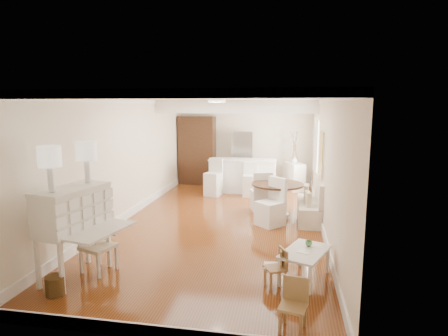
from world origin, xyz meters
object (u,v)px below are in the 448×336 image
(slip_chair_far, at_px, (261,191))
(bar_stool_right, at_px, (250,180))
(secretary_bureau, at_px, (74,233))
(breakfast_counter, at_px, (243,176))
(sideboard, at_px, (294,176))
(kids_chair_a, at_px, (275,268))
(pantry_cabinet, at_px, (197,150))
(dining_table, at_px, (277,200))
(bar_stool_left, at_px, (213,177))
(fridge, at_px, (252,159))
(kids_chair_c, at_px, (293,306))
(gustavian_armchair, at_px, (98,246))
(wicker_basket, at_px, (55,285))
(kids_chair_b, at_px, (273,266))
(slip_chair_near, at_px, (270,202))

(slip_chair_far, distance_m, bar_stool_right, 1.53)
(secretary_bureau, xyz_separation_m, bar_stool_right, (2.08, 5.78, -0.22))
(breakfast_counter, height_order, sideboard, breakfast_counter)
(kids_chair_a, bearing_deg, pantry_cabinet, 176.47)
(dining_table, relative_size, bar_stool_left, 1.11)
(fridge, height_order, sideboard, fridge)
(kids_chair_c, distance_m, bar_stool_left, 6.94)
(slip_chair_far, relative_size, pantry_cabinet, 0.44)
(gustavian_armchair, distance_m, breakfast_counter, 6.22)
(slip_chair_far, height_order, fridge, fridge)
(bar_stool_right, xyz_separation_m, sideboard, (1.28, 1.12, -0.06))
(kids_chair_c, bearing_deg, wicker_basket, -172.45)
(breakfast_counter, bearing_deg, bar_stool_left, -143.01)
(kids_chair_a, xyz_separation_m, kids_chair_c, (0.25, -1.08, 0.03))
(wicker_basket, distance_m, bar_stool_right, 6.68)
(sideboard, bearing_deg, kids_chair_b, -116.29)
(fridge, bearing_deg, slip_chair_near, -79.03)
(kids_chair_c, distance_m, sideboard, 7.76)
(kids_chair_b, relative_size, dining_table, 0.46)
(dining_table, xyz_separation_m, slip_chair_far, (-0.43, 0.57, 0.09))
(dining_table, relative_size, slip_chair_near, 1.14)
(dining_table, relative_size, sideboard, 1.34)
(slip_chair_far, distance_m, bar_stool_left, 2.04)
(kids_chair_a, relative_size, breakfast_counter, 0.28)
(fridge, bearing_deg, pantry_cabinet, 179.10)
(secretary_bureau, bearing_deg, kids_chair_b, 18.24)
(breakfast_counter, bearing_deg, wicker_basket, -104.66)
(secretary_bureau, distance_m, dining_table, 4.78)
(slip_chair_near, bearing_deg, pantry_cabinet, 165.20)
(dining_table, distance_m, slip_chair_near, 0.66)
(bar_stool_left, relative_size, bar_stool_right, 1.10)
(breakfast_counter, relative_size, bar_stool_right, 2.05)
(kids_chair_c, bearing_deg, breakfast_counter, 114.69)
(secretary_bureau, height_order, sideboard, secretary_bureau)
(slip_chair_near, xyz_separation_m, slip_chair_far, (-0.29, 1.20, -0.03))
(bar_stool_right, bearing_deg, kids_chair_b, -83.47)
(gustavian_armchair, height_order, bar_stool_right, bar_stool_right)
(kids_chair_c, bearing_deg, slip_chair_far, 111.34)
(gustavian_armchair, relative_size, breakfast_counter, 0.42)
(gustavian_armchair, distance_m, wicker_basket, 0.90)
(wicker_basket, distance_m, sideboard, 8.18)
(kids_chair_b, distance_m, slip_chair_far, 4.03)
(slip_chair_near, relative_size, slip_chair_far, 1.05)
(slip_chair_far, height_order, sideboard, slip_chair_far)
(kids_chair_a, xyz_separation_m, dining_table, (-0.09, 3.53, 0.12))
(kids_chair_b, distance_m, kids_chair_c, 1.22)
(slip_chair_far, bearing_deg, wicker_basket, 45.92)
(slip_chair_near, bearing_deg, gustavian_armchair, -89.46)
(wicker_basket, height_order, pantry_cabinet, pantry_cabinet)
(secretary_bureau, distance_m, slip_chair_near, 4.21)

